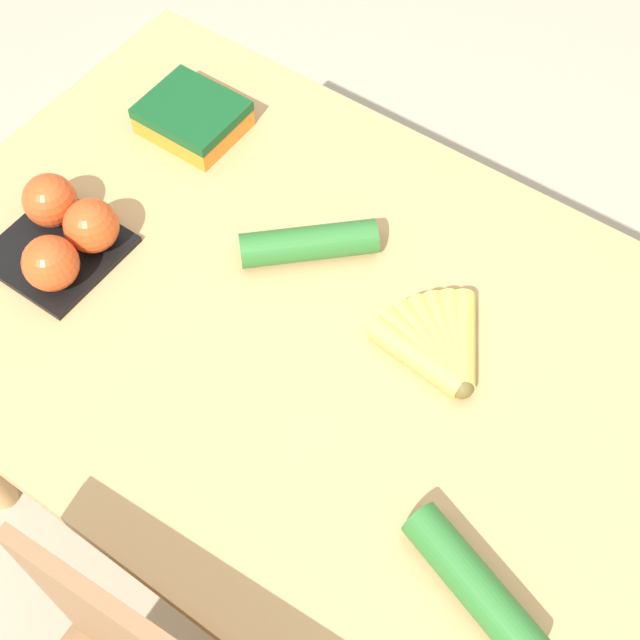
{
  "coord_description": "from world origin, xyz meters",
  "views": [
    {
      "loc": [
        -0.39,
        0.55,
        1.82
      ],
      "look_at": [
        0.0,
        0.0,
        0.77
      ],
      "focal_mm": 50.0,
      "sensor_mm": 36.0,
      "label": 1
    }
  ],
  "objects_px": {
    "banana_bunch": "(439,346)",
    "carrot_bag": "(192,115)",
    "cucumber_far": "(309,243)",
    "tomato_pack": "(63,233)",
    "cucumber_near": "(473,583)"
  },
  "relations": [
    {
      "from": "carrot_bag",
      "to": "cucumber_near",
      "type": "distance_m",
      "value": 0.86
    },
    {
      "from": "cucumber_near",
      "to": "tomato_pack",
      "type": "bearing_deg",
      "value": -7.2
    },
    {
      "from": "cucumber_far",
      "to": "carrot_bag",
      "type": "bearing_deg",
      "value": -18.35
    },
    {
      "from": "banana_bunch",
      "to": "tomato_pack",
      "type": "height_order",
      "value": "tomato_pack"
    },
    {
      "from": "banana_bunch",
      "to": "carrot_bag",
      "type": "xyz_separation_m",
      "value": [
        0.56,
        -0.14,
        0.01
      ]
    },
    {
      "from": "tomato_pack",
      "to": "cucumber_near",
      "type": "relative_size",
      "value": 0.85
    },
    {
      "from": "tomato_pack",
      "to": "cucumber_far",
      "type": "relative_size",
      "value": 0.97
    },
    {
      "from": "tomato_pack",
      "to": "carrot_bag",
      "type": "relative_size",
      "value": 1.15
    },
    {
      "from": "cucumber_far",
      "to": "banana_bunch",
      "type": "bearing_deg",
      "value": 171.53
    },
    {
      "from": "banana_bunch",
      "to": "carrot_bag",
      "type": "height_order",
      "value": "carrot_bag"
    },
    {
      "from": "carrot_bag",
      "to": "cucumber_far",
      "type": "xyz_separation_m",
      "value": [
        -0.31,
        0.1,
        -0.0
      ]
    },
    {
      "from": "carrot_bag",
      "to": "cucumber_far",
      "type": "height_order",
      "value": "same"
    },
    {
      "from": "tomato_pack",
      "to": "carrot_bag",
      "type": "height_order",
      "value": "tomato_pack"
    },
    {
      "from": "banana_bunch",
      "to": "tomato_pack",
      "type": "xyz_separation_m",
      "value": [
        0.55,
        0.17,
        0.03
      ]
    },
    {
      "from": "banana_bunch",
      "to": "cucumber_far",
      "type": "bearing_deg",
      "value": -8.47
    }
  ]
}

